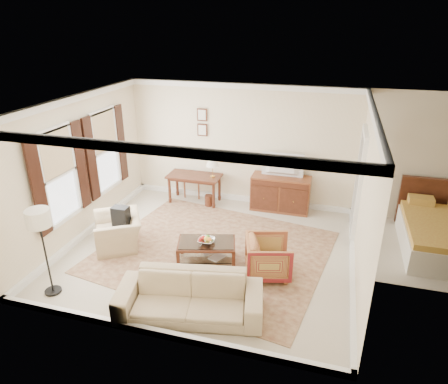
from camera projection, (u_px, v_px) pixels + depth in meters
The scene contains 20 objects.
room_shell at pixel (208, 128), 6.97m from camera, with size 5.51×5.01×2.91m.
window_front at pixel (59, 176), 7.40m from camera, with size 0.12×1.56×1.80m, color #CCB284, non-canonical shape.
window_rear at pixel (105, 151), 8.81m from camera, with size 0.12×1.56×1.80m, color #CCB284, non-canonical shape.
doorway at pixel (358, 186), 8.16m from camera, with size 0.10×1.12×2.25m, color white, non-canonical shape.
rug at pixel (213, 251), 7.88m from camera, with size 4.22×3.62×0.01m, color brown.
writing_desk at pixel (194, 179), 9.81m from camera, with size 1.30×0.65×0.71m.
desk_chair at pixel (194, 177), 10.19m from camera, with size 0.45×0.45×1.05m, color brown, non-canonical shape.
desk_lamp at pixel (213, 167), 9.55m from camera, with size 0.32×0.32×0.50m, color silver, non-canonical shape.
framed_prints at pixel (202, 122), 9.60m from camera, with size 0.25×0.04×0.68m, color #502517, non-canonical shape.
sideboard at pixel (280, 193), 9.46m from camera, with size 1.37×0.53×0.85m, color brown.
tv at pixel (283, 158), 9.09m from camera, with size 0.92×0.53×0.12m, color black.
coffee_table at pixel (207, 247), 7.40m from camera, with size 1.19×0.88×0.45m.
fruit_bowl at pixel (206, 240), 7.30m from camera, with size 0.42×0.42×0.10m, color silver.
book_a at pixel (202, 252), 7.54m from camera, with size 0.28×0.04×0.38m, color brown.
book_b at pixel (213, 255), 7.45m from camera, with size 0.28×0.03×0.38m, color brown.
striped_armchair at pixel (268, 256), 7.02m from camera, with size 0.77×0.72×0.79m, color maroon.
club_armchair at pixel (118, 226), 7.92m from camera, with size 1.00×0.65×0.88m, color tan.
backpack at pixel (121, 214), 7.88m from camera, with size 0.32×0.22×0.40m, color black.
sofa at pixel (189, 291), 6.04m from camera, with size 2.22×0.65×0.87m, color tan.
floor_lamp at pixel (39, 225), 6.20m from camera, with size 0.38×0.38×1.54m.
Camera 1 is at (2.15, -6.50, 4.22)m, focal length 32.00 mm.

